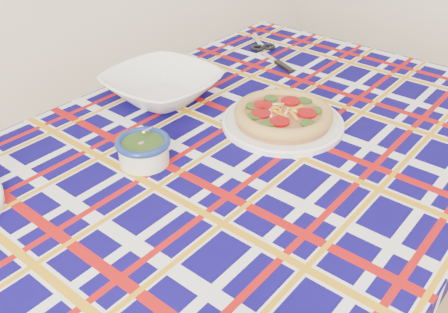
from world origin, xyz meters
TOP-DOWN VIEW (x-y plane):
  - dining_table at (0.11, 0.50)m, footprint 1.91×1.39m
  - tablecloth at (0.11, 0.50)m, footprint 1.95×1.43m
  - main_focaccia_plate at (0.29, 0.52)m, footprint 0.44×0.44m
  - pesto_bowl at (-0.09, 0.61)m, footprint 0.14×0.14m
  - serving_bowl at (0.14, 0.87)m, footprint 0.38×0.38m
  - table_knife at (0.61, 0.90)m, footprint 0.08×0.25m
  - kitchen_scissors at (0.68, 1.03)m, footprint 0.18×0.22m

SIDE VIEW (x-z plane):
  - dining_table at x=0.11m, z-range 0.33..1.14m
  - tablecloth at x=0.11m, z-range 0.71..0.82m
  - table_knife at x=0.61m, z-range 0.82..0.83m
  - kitchen_scissors at x=0.68m, z-range 0.82..0.84m
  - main_focaccia_plate at x=0.29m, z-range 0.82..0.89m
  - pesto_bowl at x=-0.09m, z-range 0.82..0.90m
  - serving_bowl at x=0.14m, z-range 0.82..0.90m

